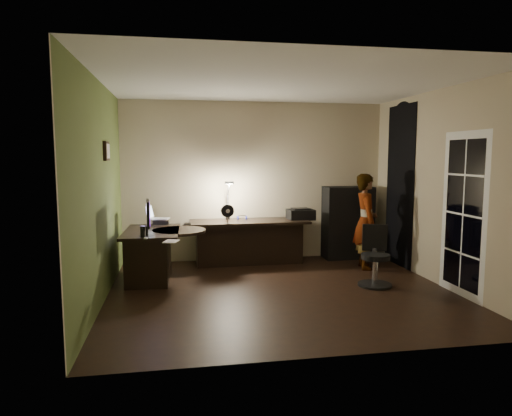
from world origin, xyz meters
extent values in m
cube|color=black|center=(0.00, 0.00, -0.01)|extent=(4.50, 4.00, 0.01)
cube|color=silver|center=(0.00, 0.00, 2.71)|extent=(4.50, 4.00, 0.01)
cube|color=tan|center=(0.00, 2.00, 1.35)|extent=(4.50, 0.01, 2.70)
cube|color=tan|center=(0.00, -2.00, 1.35)|extent=(4.50, 0.01, 2.70)
cube|color=tan|center=(-2.25, 0.00, 1.35)|extent=(0.01, 4.00, 2.70)
cube|color=tan|center=(2.25, 0.00, 1.35)|extent=(0.01, 4.00, 2.70)
cube|color=#4E612B|center=(-2.24, 0.00, 1.35)|extent=(0.00, 4.00, 2.70)
cube|color=black|center=(2.24, 1.15, 1.30)|extent=(0.01, 0.90, 2.60)
cube|color=white|center=(2.24, -0.55, 1.05)|extent=(0.02, 0.92, 2.10)
cube|color=black|center=(-2.22, 0.45, 1.85)|extent=(0.04, 0.30, 0.25)
cube|color=black|center=(-1.70, 0.89, 0.36)|extent=(0.82, 1.28, 0.72)
cube|color=black|center=(-0.16, 1.63, 0.36)|extent=(1.94, 0.70, 0.73)
cube|color=black|center=(1.61, 1.78, 0.63)|extent=(0.84, 0.42, 1.26)
cube|color=silver|center=(-1.61, 1.40, 0.76)|extent=(0.29, 0.26, 0.10)
cube|color=silver|center=(-1.61, 1.40, 0.92)|extent=(0.37, 0.35, 0.21)
cube|color=black|center=(-1.74, 0.48, 0.89)|extent=(0.15, 0.54, 0.35)
ellipsoid|color=silver|center=(-1.74, 0.25, 0.73)|extent=(0.09, 0.10, 0.03)
cube|color=black|center=(-1.39, 0.90, 0.71)|extent=(0.06, 0.12, 0.01)
cube|color=black|center=(-1.44, 0.80, 0.72)|extent=(0.09, 0.13, 0.01)
cylinder|color=black|center=(-1.78, 0.35, 0.79)|extent=(0.07, 0.07, 0.16)
cube|color=silver|center=(-1.41, 0.03, 0.72)|extent=(0.22, 0.27, 0.01)
cube|color=black|center=(-0.55, 1.36, 0.87)|extent=(0.21, 0.13, 0.32)
cube|color=navy|center=(-0.26, 1.79, 0.76)|extent=(0.18, 0.08, 0.09)
cube|color=black|center=(0.73, 1.67, 0.81)|extent=(0.45, 0.35, 0.19)
cube|color=black|center=(-0.49, 1.83, 1.07)|extent=(0.21, 0.34, 0.71)
cube|color=black|center=(1.34, 0.04, 0.42)|extent=(0.59, 0.59, 0.83)
imported|color=#D8A88C|center=(1.61, 1.02, 0.76)|extent=(0.44, 0.59, 1.51)
camera|label=1|loc=(-1.33, -5.73, 1.79)|focal=32.00mm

